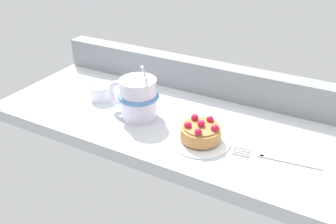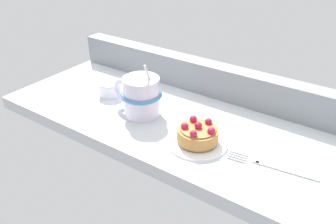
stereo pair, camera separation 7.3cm
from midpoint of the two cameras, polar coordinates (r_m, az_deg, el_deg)
ground_plane at (r=78.55cm, az=5.30°, el=-2.17°), size 85.98×34.05×2.96cm
window_rail_back at (r=87.67cm, az=10.32°, el=5.08°), size 84.26×4.64×7.90cm
dessert_plate at (r=70.11cm, az=7.80°, el=-4.89°), size 12.18×12.18×0.83cm
raspberry_tart at (r=68.99cm, az=7.91°, el=-3.54°), size 8.19×8.19×4.03cm
coffee_mug at (r=77.32cm, az=-1.85°, el=2.56°), size 12.69×9.26×12.43cm
dessert_fork at (r=67.27cm, az=19.39°, el=-8.37°), size 16.37×3.65×0.60cm
sugar_bowl at (r=87.73cm, az=-7.17°, el=3.89°), size 6.16×6.16×3.57cm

